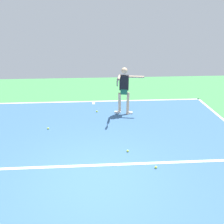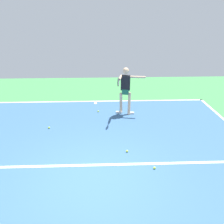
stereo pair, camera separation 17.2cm
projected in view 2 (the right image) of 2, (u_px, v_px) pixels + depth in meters
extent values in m
plane|color=#428E4C|center=(91.00, 180.00, 5.74)|extent=(19.61, 19.61, 0.00)
cube|color=#38608E|center=(91.00, 180.00, 5.74)|extent=(9.71, 11.15, 0.00)
cube|color=white|center=(96.00, 101.00, 10.85)|extent=(9.71, 0.10, 0.01)
cube|color=white|center=(92.00, 165.00, 6.30)|extent=(7.29, 0.10, 0.01)
cube|color=white|center=(96.00, 103.00, 10.66)|extent=(0.10, 0.30, 0.01)
cylinder|color=beige|center=(129.00, 104.00, 9.36)|extent=(0.15, 0.28, 0.86)
cube|color=white|center=(131.00, 113.00, 9.50)|extent=(0.25, 0.14, 0.07)
cylinder|color=beige|center=(121.00, 103.00, 9.40)|extent=(0.15, 0.28, 0.86)
cube|color=white|center=(119.00, 112.00, 9.56)|extent=(0.25, 0.14, 0.07)
cube|color=#1E664C|center=(125.00, 91.00, 9.20)|extent=(0.28, 0.24, 0.20)
cube|color=black|center=(126.00, 83.00, 9.07)|extent=(0.37, 0.24, 0.56)
sphere|color=beige|center=(126.00, 71.00, 8.90)|extent=(0.23, 0.23, 0.23)
cylinder|color=beige|center=(138.00, 77.00, 8.92)|extent=(0.57, 0.18, 0.08)
cylinder|color=beige|center=(120.00, 78.00, 8.73)|extent=(0.18, 0.57, 0.08)
cylinder|color=black|center=(119.00, 80.00, 8.37)|extent=(0.07, 0.22, 0.03)
torus|color=black|center=(118.00, 82.00, 8.15)|extent=(0.08, 0.29, 0.29)
cylinder|color=silver|center=(118.00, 82.00, 8.15)|extent=(0.05, 0.25, 0.25)
sphere|color=#C6E53D|center=(127.00, 151.00, 6.87)|extent=(0.07, 0.07, 0.07)
sphere|color=#C6E53D|center=(49.00, 128.00, 8.28)|extent=(0.07, 0.07, 0.07)
sphere|color=#C6E53D|center=(98.00, 111.00, 9.66)|extent=(0.07, 0.07, 0.07)
sphere|color=#C6E53D|center=(155.00, 168.00, 6.13)|extent=(0.07, 0.07, 0.07)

